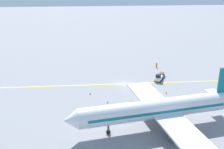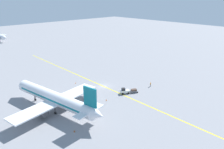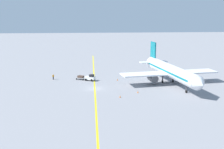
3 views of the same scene
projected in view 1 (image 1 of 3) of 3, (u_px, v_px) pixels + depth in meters
ground_plane at (124, 84)px, 69.24m from camera, size 400.00×400.00×0.00m
apron_yellow_centreline at (124, 84)px, 69.24m from camera, size 1.73×120.00×0.01m
airplane_at_gate at (161, 109)px, 48.21m from camera, size 28.47×35.45×10.60m
baggage_tug_white at (159, 78)px, 70.79m from camera, size 3.35×2.83×2.11m
baggage_cart_trailing at (162, 74)px, 73.67m from camera, size 2.95×2.50×1.24m
ground_crew_worker at (157, 65)px, 81.41m from camera, size 0.43×0.45×1.68m
traffic_cone_mid_apron at (90, 93)px, 62.83m from camera, size 0.32×0.32×0.55m
traffic_cone_by_wingtip at (108, 102)px, 58.55m from camera, size 0.32×0.32×0.55m
traffic_cone_far_edge at (166, 92)px, 63.43m from camera, size 0.32×0.32×0.55m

